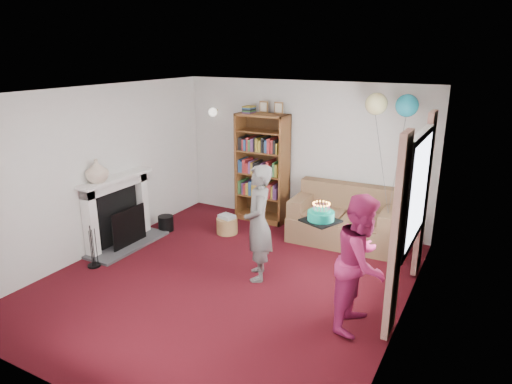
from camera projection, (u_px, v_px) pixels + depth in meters
The scene contains 16 objects.
ground at pixel (228, 280), 6.19m from camera, with size 5.00×5.00×0.00m, color black.
wall_back at pixel (303, 154), 7.91m from camera, with size 4.50×0.02×2.50m, color silver.
wall_left at pixel (98, 170), 6.84m from camera, with size 0.02×5.00×2.50m, color silver.
wall_right at pixel (408, 223), 4.78m from camera, with size 0.02×5.00×2.50m, color silver.
ceiling at pixel (224, 92), 5.43m from camera, with size 4.50×5.00×0.01m, color white.
fireplace at pixel (120, 215), 7.14m from camera, with size 0.55×1.80×1.12m.
window_bay at pixel (413, 209), 5.32m from camera, with size 0.14×2.02×2.20m.
wall_sconce at pixel (213, 112), 8.40m from camera, with size 0.16×0.23×0.16m.
bookcase at pixel (263, 169), 8.14m from camera, with size 0.92×0.42×2.14m.
sofa at pixel (345, 221), 7.38m from camera, with size 1.69×0.89×0.89m.
wicker_basket at pixel (227, 225), 7.72m from camera, with size 0.36×0.36×0.33m.
person_striped at pixel (258, 223), 6.03m from camera, with size 0.58×0.38×1.58m, color black.
person_magenta at pixel (361, 263), 4.96m from camera, with size 0.75×0.59×1.55m, color #AF235E.
birthday_cake at pixel (321, 216), 5.16m from camera, with size 0.36×0.36×0.22m.
balloons at pixel (391, 105), 6.61m from camera, with size 0.77×0.50×1.72m.
mantel_vase at pixel (97, 171), 6.64m from camera, with size 0.33×0.33×0.34m, color beige.
Camera 1 is at (2.99, -4.69, 2.99)m, focal length 32.00 mm.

